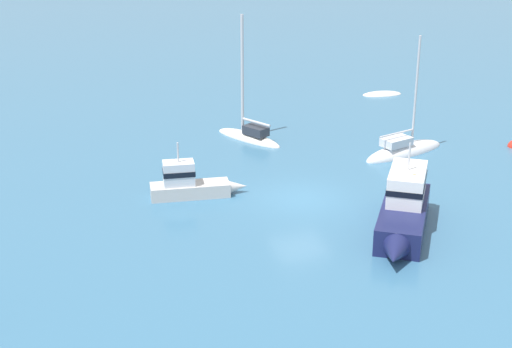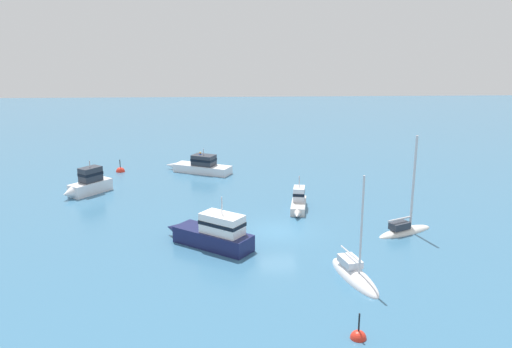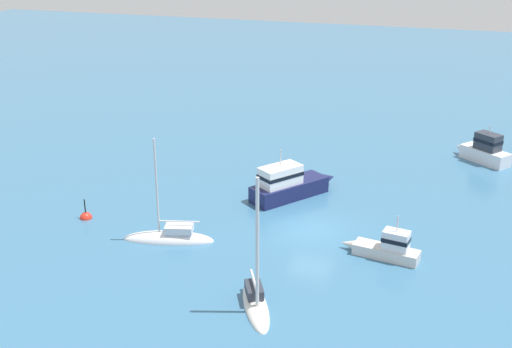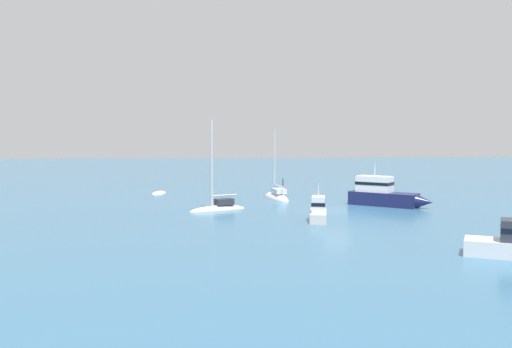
{
  "view_description": "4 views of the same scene",
  "coord_description": "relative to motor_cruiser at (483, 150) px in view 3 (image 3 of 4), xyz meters",
  "views": [
    {
      "loc": [
        -12.75,
        -28.14,
        13.09
      ],
      "look_at": [
        -1.77,
        1.02,
        1.05
      ],
      "focal_mm": 52.38,
      "sensor_mm": 36.0,
      "label": 1
    },
    {
      "loc": [
        34.93,
        -3.2,
        13.46
      ],
      "look_at": [
        -4.39,
        -1.34,
        2.97
      ],
      "focal_mm": 37.54,
      "sensor_mm": 36.0,
      "label": 2
    },
    {
      "loc": [
        -7.35,
        34.34,
        17.27
      ],
      "look_at": [
        4.27,
        -2.62,
        2.12
      ],
      "focal_mm": 46.23,
      "sensor_mm": 36.0,
      "label": 3
    },
    {
      "loc": [
        -42.12,
        8.32,
        6.07
      ],
      "look_at": [
        -2.72,
        6.06,
        2.99
      ],
      "focal_mm": 40.11,
      "sensor_mm": 36.0,
      "label": 4
    }
  ],
  "objects": [
    {
      "name": "launch",
      "position": [
        12.19,
        10.99,
        0.05
      ],
      "size": [
        5.09,
        6.21,
        3.49
      ],
      "rotation": [
        0.0,
        0.0,
        4.08
      ],
      "color": "#191E4C",
      "rests_on": "ground"
    },
    {
      "name": "sloop",
      "position": [
        17.16,
        19.13,
        -0.8
      ],
      "size": [
        5.38,
        2.53,
        6.67
      ],
      "rotation": [
        0.0,
        0.0,
        0.24
      ],
      "color": "white",
      "rests_on": "ground"
    },
    {
      "name": "ground_plane",
      "position": [
        9.65,
        15.47,
        -0.89
      ],
      "size": [
        160.0,
        160.0,
        0.0
      ],
      "primitive_type": "plane",
      "color": "teal"
    },
    {
      "name": "sailboat",
      "position": [
        10.38,
        24.19,
        -0.66
      ],
      "size": [
        3.0,
        4.58,
        7.17
      ],
      "rotation": [
        0.0,
        0.0,
        2.03
      ],
      "color": "silver",
      "rests_on": "ground"
    },
    {
      "name": "powerboat_1",
      "position": [
        5.07,
        17.47,
        -0.26
      ],
      "size": [
        4.46,
        1.67,
        2.59
      ],
      "rotation": [
        0.0,
        0.0,
        6.11
      ],
      "color": "silver",
      "rests_on": "ground"
    },
    {
      "name": "mooring_buoy",
      "position": [
        23.3,
        17.93,
        -0.88
      ],
      "size": [
        0.76,
        0.76,
        1.62
      ],
      "color": "red",
      "rests_on": "ground"
    },
    {
      "name": "motor_cruiser",
      "position": [
        0.0,
        0.0,
        0.0
      ],
      "size": [
        4.35,
        3.79,
        2.87
      ],
      "rotation": [
        0.0,
        0.0,
        5.61
      ],
      "color": "white",
      "rests_on": "ground"
    }
  ]
}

